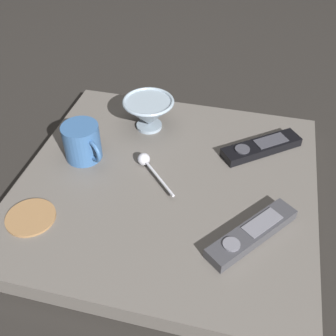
# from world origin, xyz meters

# --- Properties ---
(ground_plane) EXTENTS (6.00, 6.00, 0.00)m
(ground_plane) POSITION_xyz_m (0.00, 0.00, 0.00)
(ground_plane) COLOR black
(table) EXTENTS (0.59, 0.61, 0.04)m
(table) POSITION_xyz_m (0.00, 0.00, 0.02)
(table) COLOR #5B5651
(table) RESTS_ON ground
(cereal_bowl) EXTENTS (0.12, 0.12, 0.08)m
(cereal_bowl) POSITION_xyz_m (0.17, 0.09, 0.08)
(cereal_bowl) COLOR #8C9EAD
(cereal_bowl) RESTS_ON table
(coffee_mug) EXTENTS (0.08, 0.10, 0.08)m
(coffee_mug) POSITION_xyz_m (0.03, 0.20, 0.08)
(coffee_mug) COLOR #33598C
(coffee_mug) RESTS_ON table
(teaspoon) EXTENTS (0.11, 0.10, 0.03)m
(teaspoon) POSITION_xyz_m (0.03, 0.05, 0.05)
(teaspoon) COLOR silver
(teaspoon) RESTS_ON table
(tv_remote_near) EXTENTS (0.18, 0.16, 0.02)m
(tv_remote_near) POSITION_xyz_m (-0.11, -0.18, 0.05)
(tv_remote_near) COLOR #38383D
(tv_remote_near) RESTS_ON table
(tv_remote_far) EXTENTS (0.15, 0.18, 0.02)m
(tv_remote_far) POSITION_xyz_m (0.15, -0.18, 0.05)
(tv_remote_far) COLOR black
(tv_remote_far) RESTS_ON table
(drink_coaster) EXTENTS (0.09, 0.09, 0.01)m
(drink_coaster) POSITION_xyz_m (-0.16, 0.23, 0.04)
(drink_coaster) COLOR olive
(drink_coaster) RESTS_ON table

